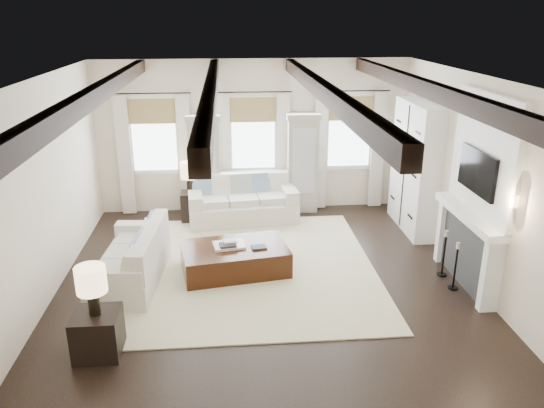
{
  "coord_description": "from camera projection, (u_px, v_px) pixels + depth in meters",
  "views": [
    {
      "loc": [
        -0.56,
        -7.23,
        4.05
      ],
      "look_at": [
        0.14,
        0.78,
        1.15
      ],
      "focal_mm": 35.0,
      "sensor_mm": 36.0,
      "label": 1
    }
  ],
  "objects": [
    {
      "name": "lamp_back",
      "position": [
        189.0,
        172.0,
        10.66
      ],
      "size": [
        0.37,
        0.37,
        0.63
      ],
      "color": "black",
      "rests_on": "side_table_back"
    },
    {
      "name": "book_loose",
      "position": [
        259.0,
        247.0,
        8.63
      ],
      "size": [
        0.27,
        0.22,
        0.03
      ],
      "primitive_type": "cube",
      "rotation": [
        0.0,
        0.0,
        0.16
      ],
      "color": "#262628",
      "rests_on": "ottoman"
    },
    {
      "name": "ground",
      "position": [
        267.0,
        291.0,
        8.2
      ],
      "size": [
        7.5,
        7.5,
        0.0
      ],
      "primitive_type": "plane",
      "color": "black",
      "rests_on": "ground"
    },
    {
      "name": "candlestick_near",
      "position": [
        455.0,
        270.0,
        8.17
      ],
      "size": [
        0.16,
        0.16,
        0.78
      ],
      "color": "black",
      "rests_on": "ground"
    },
    {
      "name": "sofa_back",
      "position": [
        242.0,
        202.0,
        10.93
      ],
      "size": [
        2.27,
        1.2,
        0.94
      ],
      "color": "silver",
      "rests_on": "ground"
    },
    {
      "name": "side_table_back",
      "position": [
        191.0,
        206.0,
        10.91
      ],
      "size": [
        0.41,
        0.41,
        0.61
      ],
      "primitive_type": "cube",
      "color": "black",
      "rests_on": "ground"
    },
    {
      "name": "sofa_left",
      "position": [
        134.0,
        260.0,
        8.42
      ],
      "size": [
        1.08,
        2.1,
        0.87
      ],
      "color": "silver",
      "rests_on": "ground"
    },
    {
      "name": "book_upper",
      "position": [
        230.0,
        241.0,
        8.67
      ],
      "size": [
        0.24,
        0.2,
        0.03
      ],
      "primitive_type": "cube",
      "rotation": [
        0.0,
        0.0,
        0.16
      ],
      "color": "beige",
      "rests_on": "book_lower"
    },
    {
      "name": "tray",
      "position": [
        229.0,
        245.0,
        8.7
      ],
      "size": [
        0.56,
        0.46,
        0.04
      ],
      "primitive_type": "cube",
      "rotation": [
        0.0,
        0.0,
        0.16
      ],
      "color": "white",
      "rests_on": "ottoman"
    },
    {
      "name": "room_shell",
      "position": [
        309.0,
        157.0,
        8.46
      ],
      "size": [
        6.54,
        7.54,
        3.22
      ],
      "color": "#F1E3CA",
      "rests_on": "ground"
    },
    {
      "name": "candlestick_far",
      "position": [
        444.0,
        257.0,
        8.59
      ],
      "size": [
        0.16,
        0.16,
        0.79
      ],
      "color": "black",
      "rests_on": "ground"
    },
    {
      "name": "side_table_front",
      "position": [
        98.0,
        333.0,
        6.62
      ],
      "size": [
        0.57,
        0.57,
        0.57
      ],
      "primitive_type": "cube",
      "color": "black",
      "rests_on": "ground"
    },
    {
      "name": "book_lower",
      "position": [
        228.0,
        245.0,
        8.61
      ],
      "size": [
        0.29,
        0.24,
        0.04
      ],
      "primitive_type": "cube",
      "rotation": [
        0.0,
        0.0,
        0.16
      ],
      "color": "#262628",
      "rests_on": "tray"
    },
    {
      "name": "ottoman",
      "position": [
        235.0,
        259.0,
        8.76
      ],
      "size": [
        1.85,
        1.32,
        0.45
      ],
      "primitive_type": "cube",
      "rotation": [
        0.0,
        0.0,
        0.16
      ],
      "color": "black",
      "rests_on": "ground"
    },
    {
      "name": "lamp_front",
      "position": [
        91.0,
        282.0,
        6.38
      ],
      "size": [
        0.37,
        0.37,
        0.64
      ],
      "color": "black",
      "rests_on": "side_table_front"
    },
    {
      "name": "area_rug",
      "position": [
        250.0,
        267.0,
        8.96
      ],
      "size": [
        4.13,
        4.46,
        0.02
      ],
      "primitive_type": "cube",
      "color": "beige",
      "rests_on": "ground"
    }
  ]
}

